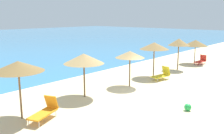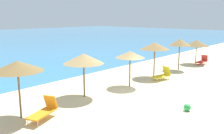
{
  "view_description": "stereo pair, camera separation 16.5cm",
  "coord_description": "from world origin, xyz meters",
  "views": [
    {
      "loc": [
        -12.49,
        -8.07,
        4.83
      ],
      "look_at": [
        -0.27,
        2.59,
        1.53
      ],
      "focal_mm": 39.89,
      "sensor_mm": 36.0,
      "label": 1
    },
    {
      "loc": [
        -12.38,
        -8.19,
        4.83
      ],
      "look_at": [
        -0.27,
        2.59,
        1.53
      ],
      "focal_mm": 39.89,
      "sensor_mm": 36.0,
      "label": 2
    }
  ],
  "objects": [
    {
      "name": "beach_umbrella_5",
      "position": [
        8.44,
        2.15,
        2.55
      ],
      "size": [
        1.93,
        1.93,
        2.88
      ],
      "color": "brown",
      "rests_on": "ground_plane"
    },
    {
      "name": "lounge_chair_1",
      "position": [
        -6.18,
        1.66,
        0.44
      ],
      "size": [
        1.82,
        1.22,
        1.05
      ],
      "rotation": [
        0.0,
        0.0,
        1.94
      ],
      "color": "orange",
      "rests_on": "ground_plane"
    },
    {
      "name": "beach_umbrella_6",
      "position": [
        12.25,
        2.17,
        2.17
      ],
      "size": [
        2.41,
        2.41,
        2.48
      ],
      "color": "brown",
      "rests_on": "ground_plane"
    },
    {
      "name": "lounge_chair_3",
      "position": [
        12.56,
        1.62,
        0.36
      ],
      "size": [
        1.63,
        0.71,
        0.91
      ],
      "rotation": [
        0.0,
        0.0,
        1.53
      ],
      "color": "red",
      "rests_on": "ground_plane"
    },
    {
      "name": "lounge_chair_0",
      "position": [
        4.23,
        1.37,
        0.4
      ],
      "size": [
        1.69,
        0.94,
        1.01
      ],
      "rotation": [
        0.0,
        0.0,
        1.39
      ],
      "color": "yellow",
      "rests_on": "ground_plane"
    },
    {
      "name": "beach_umbrella_4",
      "position": [
        4.51,
        2.31,
        2.53
      ],
      "size": [
        2.32,
        2.32,
        2.82
      ],
      "color": "brown",
      "rests_on": "ground_plane"
    },
    {
      "name": "ground_plane",
      "position": [
        0.0,
        0.0,
        0.0
      ],
      "size": [
        160.0,
        160.0,
        0.0
      ],
      "primitive_type": "plane",
      "color": "beige"
    },
    {
      "name": "beach_umbrella_2",
      "position": [
        -2.62,
        2.77,
        2.37
      ],
      "size": [
        2.42,
        2.42,
        2.68
      ],
      "color": "brown",
      "rests_on": "ground_plane"
    },
    {
      "name": "beach_umbrella_3",
      "position": [
        1.06,
        2.12,
        2.26
      ],
      "size": [
        2.03,
        2.03,
        2.51
      ],
      "color": "brown",
      "rests_on": "ground_plane"
    },
    {
      "name": "beach_umbrella_1",
      "position": [
        -6.86,
        2.61,
        2.56
      ],
      "size": [
        2.39,
        2.39,
        2.82
      ],
      "color": "brown",
      "rests_on": "ground_plane"
    },
    {
      "name": "beach_ball",
      "position": [
        -0.63,
        -2.98,
        0.19
      ],
      "size": [
        0.38,
        0.38,
        0.38
      ],
      "primitive_type": "sphere",
      "color": "green",
      "rests_on": "ground_plane"
    }
  ]
}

